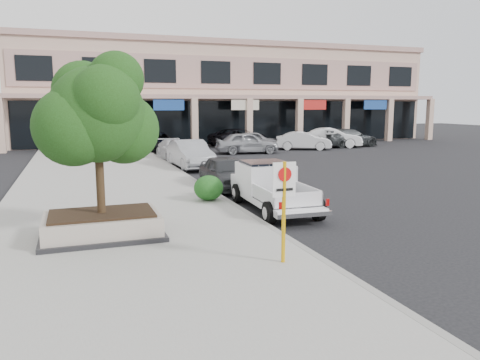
# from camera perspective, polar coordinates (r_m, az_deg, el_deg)

# --- Properties ---
(ground) EXTENTS (120.00, 120.00, 0.00)m
(ground) POSITION_cam_1_polar(r_m,az_deg,el_deg) (14.55, 9.23, -5.60)
(ground) COLOR black
(ground) RESTS_ON ground
(sidewalk) EXTENTS (8.00, 52.00, 0.15)m
(sidewalk) POSITION_cam_1_polar(r_m,az_deg,el_deg) (18.70, -15.11, -2.24)
(sidewalk) COLOR gray
(sidewalk) RESTS_ON ground
(curb) EXTENTS (0.20, 52.00, 0.15)m
(curb) POSITION_cam_1_polar(r_m,az_deg,el_deg) (19.39, -3.40, -1.52)
(curb) COLOR gray
(curb) RESTS_ON ground
(strip_mall) EXTENTS (40.55, 12.43, 9.50)m
(strip_mall) POSITION_cam_1_polar(r_m,az_deg,el_deg) (48.56, -1.81, 10.52)
(strip_mall) COLOR tan
(strip_mall) RESTS_ON ground
(planter) EXTENTS (3.20, 2.20, 0.68)m
(planter) POSITION_cam_1_polar(r_m,az_deg,el_deg) (13.18, -16.43, -5.30)
(planter) COLOR black
(planter) RESTS_ON sidewalk
(planter_tree) EXTENTS (2.90, 2.55, 4.00)m
(planter_tree) POSITION_cam_1_polar(r_m,az_deg,el_deg) (12.94, -16.48, 7.61)
(planter_tree) COLOR black
(planter_tree) RESTS_ON planter
(no_parking_sign) EXTENTS (0.55, 0.09, 2.30)m
(no_parking_sign) POSITION_cam_1_polar(r_m,az_deg,el_deg) (10.45, 5.39, -2.22)
(no_parking_sign) COLOR #DA9E0B
(no_parking_sign) RESTS_ON sidewalk
(hedge) EXTENTS (1.10, 0.99, 0.93)m
(hedge) POSITION_cam_1_polar(r_m,az_deg,el_deg) (17.37, -3.86, -0.98)
(hedge) COLOR #124013
(hedge) RESTS_ON sidewalk
(pickup_truck) EXTENTS (2.14, 5.28, 1.64)m
(pickup_truck) POSITION_cam_1_polar(r_m,az_deg,el_deg) (16.31, 4.19, -0.93)
(pickup_truck) COLOR white
(pickup_truck) RESTS_ON ground
(curb_car_a) EXTENTS (1.72, 4.23, 1.44)m
(curb_car_a) POSITION_cam_1_polar(r_m,az_deg,el_deg) (20.55, -1.68, 0.93)
(curb_car_a) COLOR #2D2F32
(curb_car_a) RESTS_ON ground
(curb_car_b) EXTENTS (1.88, 4.99, 1.63)m
(curb_car_b) POSITION_cam_1_polar(r_m,az_deg,el_deg) (27.26, -6.08, 3.15)
(curb_car_b) COLOR #9D9FA5
(curb_car_b) RESTS_ON ground
(curb_car_c) EXTENTS (2.03, 4.73, 1.36)m
(curb_car_c) POSITION_cam_1_polar(r_m,az_deg,el_deg) (31.19, -7.90, 3.64)
(curb_car_c) COLOR silver
(curb_car_c) RESTS_ON ground
(curb_car_d) EXTENTS (2.90, 5.52, 1.48)m
(curb_car_d) POSITION_cam_1_polar(r_m,az_deg,el_deg) (37.28, -9.98, 4.59)
(curb_car_d) COLOR black
(curb_car_d) RESTS_ON ground
(lot_car_a) EXTENTS (4.93, 2.48, 1.61)m
(lot_car_a) POSITION_cam_1_polar(r_m,az_deg,el_deg) (35.19, 0.88, 4.56)
(lot_car_a) COLOR #9B9DA2
(lot_car_a) RESTS_ON ground
(lot_car_b) EXTENTS (4.69, 3.16, 1.46)m
(lot_car_b) POSITION_cam_1_polar(r_m,az_deg,el_deg) (38.45, 7.74, 4.77)
(lot_car_b) COLOR silver
(lot_car_b) RESTS_ON ground
(lot_car_c) EXTENTS (5.60, 2.80, 1.56)m
(lot_car_c) POSITION_cam_1_polar(r_m,az_deg,el_deg) (41.79, 13.12, 5.04)
(lot_car_c) COLOR #2C3031
(lot_car_c) RESTS_ON ground
(lot_car_d) EXTENTS (6.09, 4.32, 1.54)m
(lot_car_d) POSITION_cam_1_polar(r_m,az_deg,el_deg) (41.59, -0.14, 5.25)
(lot_car_d) COLOR black
(lot_car_d) RESTS_ON ground
(lot_car_e) EXTENTS (4.56, 2.92, 1.44)m
(lot_car_e) POSITION_cam_1_polar(r_m,az_deg,el_deg) (39.10, 1.81, 4.91)
(lot_car_e) COLOR #929499
(lot_car_e) RESTS_ON ground
(lot_car_f) EXTENTS (5.29, 3.72, 1.65)m
(lot_car_f) POSITION_cam_1_polar(r_m,az_deg,el_deg) (40.98, 11.13, 5.09)
(lot_car_f) COLOR white
(lot_car_f) RESTS_ON ground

